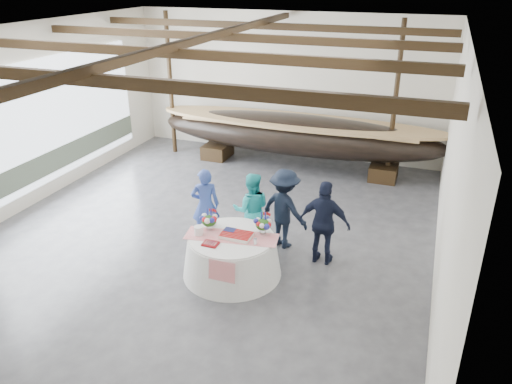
% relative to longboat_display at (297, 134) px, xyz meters
% --- Properties ---
extents(floor, '(10.00, 12.00, 0.01)m').
position_rel_longboat_display_xyz_m(floor, '(-0.74, -4.81, -1.06)').
color(floor, '#3D3D42').
rests_on(floor, ground).
extents(wall_back, '(10.00, 0.02, 4.50)m').
position_rel_longboat_display_xyz_m(wall_back, '(-0.74, 1.19, 1.19)').
color(wall_back, silver).
rests_on(wall_back, ground).
extents(wall_left, '(0.02, 12.00, 4.50)m').
position_rel_longboat_display_xyz_m(wall_left, '(-5.74, -4.81, 1.19)').
color(wall_left, silver).
rests_on(wall_left, ground).
extents(wall_right, '(0.02, 12.00, 4.50)m').
position_rel_longboat_display_xyz_m(wall_right, '(4.26, -4.81, 1.19)').
color(wall_right, silver).
rests_on(wall_right, ground).
extents(ceiling, '(10.00, 12.00, 0.01)m').
position_rel_longboat_display_xyz_m(ceiling, '(-0.74, -4.81, 3.44)').
color(ceiling, white).
rests_on(ceiling, wall_back).
extents(pavilion_structure, '(9.80, 11.76, 4.50)m').
position_rel_longboat_display_xyz_m(pavilion_structure, '(-0.74, -3.98, 2.94)').
color(pavilion_structure, black).
rests_on(pavilion_structure, ground).
extents(open_bay, '(0.03, 7.00, 3.20)m').
position_rel_longboat_display_xyz_m(open_bay, '(-5.69, -3.81, 0.76)').
color(open_bay, silver).
rests_on(open_bay, ground).
extents(longboat_display, '(8.89, 1.78, 1.67)m').
position_rel_longboat_display_xyz_m(longboat_display, '(0.00, 0.00, 0.00)').
color(longboat_display, black).
rests_on(longboat_display, ground).
extents(banquet_table, '(1.98, 1.98, 0.85)m').
position_rel_longboat_display_xyz_m(banquet_table, '(0.42, -6.16, -0.64)').
color(banquet_table, white).
rests_on(banquet_table, ground).
extents(tabletop_items, '(1.90, 1.02, 0.40)m').
position_rel_longboat_display_xyz_m(tabletop_items, '(0.37, -6.01, -0.07)').
color(tabletop_items, red).
rests_on(tabletop_items, banquet_table).
extents(guest_woman_blue, '(0.75, 0.65, 1.72)m').
position_rel_longboat_display_xyz_m(guest_woman_blue, '(-0.67, -5.06, -0.20)').
color(guest_woman_blue, navy).
rests_on(guest_woman_blue, ground).
extents(guest_woman_teal, '(1.00, 0.89, 1.70)m').
position_rel_longboat_display_xyz_m(guest_woman_teal, '(0.37, -4.92, -0.21)').
color(guest_woman_teal, '#23B1B4').
rests_on(guest_woman_teal, ground).
extents(guest_man_left, '(1.33, 1.05, 1.80)m').
position_rel_longboat_display_xyz_m(guest_man_left, '(1.06, -4.71, -0.16)').
color(guest_man_left, black).
rests_on(guest_man_left, ground).
extents(guest_man_right, '(1.10, 0.52, 1.83)m').
position_rel_longboat_display_xyz_m(guest_man_right, '(2.03, -5.09, -0.15)').
color(guest_man_right, black).
rests_on(guest_man_right, ground).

